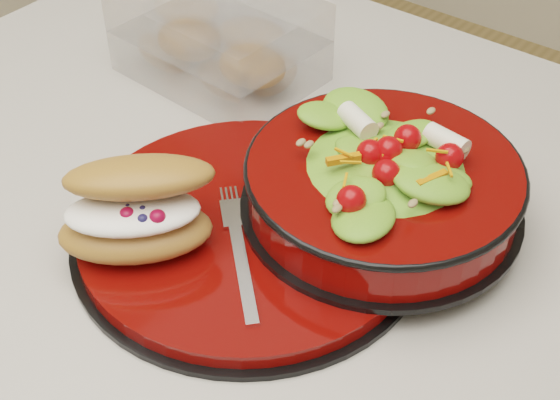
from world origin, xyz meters
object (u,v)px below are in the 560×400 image
Objects in this scene: salad_bowl at (384,175)px; pastry_box at (219,40)px; fork at (240,253)px; croissant at (138,210)px; dinner_plate at (249,228)px.

pastry_box is (-0.29, 0.11, -0.01)m from salad_bowl.
fork is 0.32m from pastry_box.
salad_bowl is 0.14m from fork.
pastry_box reaches higher than fork.
dinner_plate is at bearing 12.10° from croissant.
pastry_box is (-0.22, 0.23, 0.02)m from fork.
dinner_plate is 0.28m from pastry_box.
croissant is (-0.14, -0.16, -0.00)m from salad_bowl.
salad_bowl is at bearing -17.06° from pastry_box.
croissant is 0.70× the size of pastry_box.
croissant reaches higher than pastry_box.
dinner_plate is 0.13m from salad_bowl.
pastry_box is at bearing 75.41° from croissant.
salad_bowl reaches higher than dinner_plate.
fork is (0.08, 0.04, -0.04)m from croissant.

